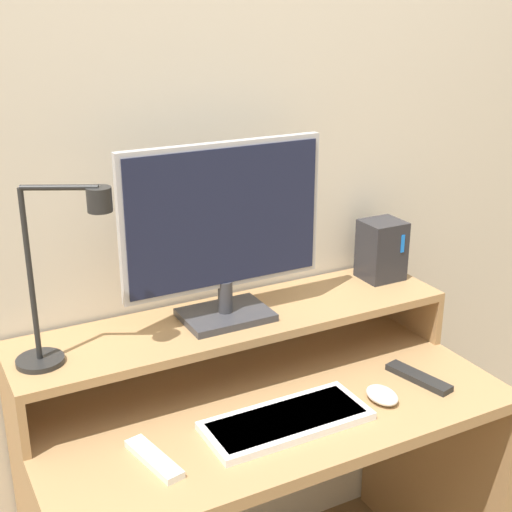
# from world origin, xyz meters

# --- Properties ---
(wall_back) EXTENTS (6.00, 0.05, 2.50)m
(wall_back) POSITION_xyz_m (0.00, 0.62, 1.25)
(wall_back) COLOR beige
(wall_back) RESTS_ON ground_plane
(desk) EXTENTS (1.12, 0.58, 0.70)m
(desk) POSITION_xyz_m (0.00, 0.29, 0.50)
(desk) COLOR #A87F51
(desk) RESTS_ON ground_plane
(monitor_shelf) EXTENTS (1.12, 0.27, 0.15)m
(monitor_shelf) POSITION_xyz_m (0.00, 0.45, 0.83)
(monitor_shelf) COLOR #A87F51
(monitor_shelf) RESTS_ON desk
(monitor) EXTENTS (0.51, 0.15, 0.44)m
(monitor) POSITION_xyz_m (-0.03, 0.45, 1.09)
(monitor) COLOR #38383D
(monitor) RESTS_ON monitor_shelf
(desk_lamp) EXTENTS (0.22, 0.15, 0.40)m
(desk_lamp) POSITION_xyz_m (-0.42, 0.40, 1.06)
(desk_lamp) COLOR black
(desk_lamp) RESTS_ON monitor_shelf
(router_dock) EXTENTS (0.11, 0.10, 0.17)m
(router_dock) POSITION_xyz_m (0.47, 0.48, 0.94)
(router_dock) COLOR #28282D
(router_dock) RESTS_ON monitor_shelf
(keyboard) EXTENTS (0.38, 0.16, 0.02)m
(keyboard) POSITION_xyz_m (-0.01, 0.18, 0.71)
(keyboard) COLOR white
(keyboard) RESTS_ON desk
(mouse) EXTENTS (0.06, 0.09, 0.03)m
(mouse) POSITION_xyz_m (0.24, 0.15, 0.72)
(mouse) COLOR white
(mouse) RESTS_ON desk
(remote_control) EXTENTS (0.07, 0.17, 0.02)m
(remote_control) POSITION_xyz_m (-0.32, 0.18, 0.71)
(remote_control) COLOR white
(remote_control) RESTS_ON desk
(remote_secondary) EXTENTS (0.08, 0.18, 0.02)m
(remote_secondary) POSITION_xyz_m (0.38, 0.19, 0.71)
(remote_secondary) COLOR black
(remote_secondary) RESTS_ON desk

